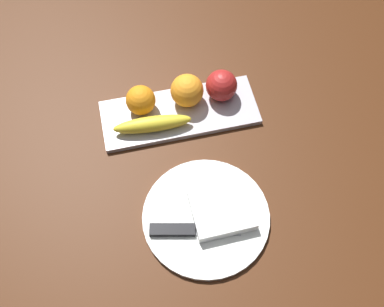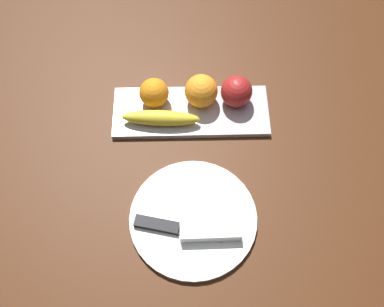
% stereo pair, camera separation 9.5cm
% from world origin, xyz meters
% --- Properties ---
extents(ground_plane, '(2.40, 2.40, 0.00)m').
position_xyz_m(ground_plane, '(0.00, 0.00, 0.00)').
color(ground_plane, '#44210D').
extents(fruit_tray, '(0.35, 0.13, 0.01)m').
position_xyz_m(fruit_tray, '(-0.04, 0.01, 0.01)').
color(fruit_tray, '#B6B2BC').
rests_on(fruit_tray, ground_plane).
extents(apple, '(0.07, 0.07, 0.07)m').
position_xyz_m(apple, '(0.06, 0.03, 0.05)').
color(apple, '#A72220').
rests_on(apple, fruit_tray).
extents(banana, '(0.17, 0.04, 0.04)m').
position_xyz_m(banana, '(-0.11, -0.02, 0.03)').
color(banana, yellow).
rests_on(banana, fruit_tray).
extents(orange_near_apple, '(0.07, 0.07, 0.07)m').
position_xyz_m(orange_near_apple, '(-0.12, 0.03, 0.05)').
color(orange_near_apple, orange).
rests_on(orange_near_apple, fruit_tray).
extents(orange_near_banana, '(0.07, 0.07, 0.07)m').
position_xyz_m(orange_near_banana, '(-0.02, 0.04, 0.05)').
color(orange_near_banana, orange).
rests_on(orange_near_banana, fruit_tray).
extents(dinner_plate, '(0.26, 0.26, 0.01)m').
position_xyz_m(dinner_plate, '(-0.04, -0.25, 0.01)').
color(dinner_plate, white).
rests_on(dinner_plate, ground_plane).
extents(folded_napkin, '(0.12, 0.11, 0.02)m').
position_xyz_m(folded_napkin, '(-0.01, -0.25, 0.02)').
color(folded_napkin, white).
rests_on(folded_napkin, dinner_plate).
extents(knife, '(0.18, 0.06, 0.01)m').
position_xyz_m(knife, '(-0.10, -0.27, 0.02)').
color(knife, silver).
rests_on(knife, dinner_plate).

